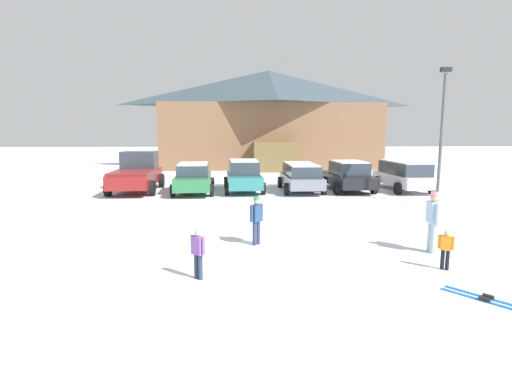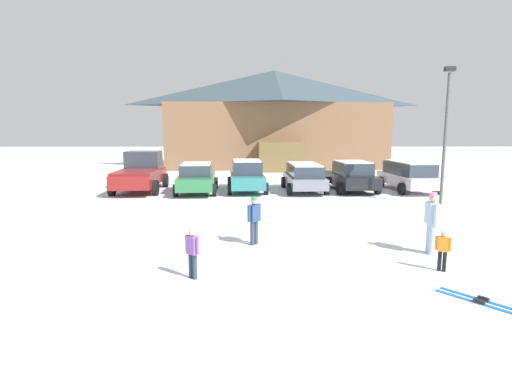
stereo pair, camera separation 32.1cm
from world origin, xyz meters
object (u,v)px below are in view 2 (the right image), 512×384
at_px(parked_black_sedan, 352,176).
at_px(skier_teen_in_navy_coat, 254,218).
at_px(skier_adult_in_blue_parka, 432,219).
at_px(pair_of_skis, 479,301).
at_px(parked_teal_hatchback, 247,175).
at_px(skier_child_in_orange_jacket, 443,248).
at_px(parked_grey_wagon, 304,176).
at_px(parked_green_coupe, 197,177).
at_px(lamp_post, 446,129).
at_px(skier_child_in_purple_jacket, 192,250).
at_px(pickup_truck, 141,173).
at_px(parked_white_suv, 408,175).
at_px(ski_lodge, 274,118).

distance_m(parked_black_sedan, skier_teen_in_navy_coat, 11.83).
height_order(skier_adult_in_blue_parka, pair_of_skis, skier_adult_in_blue_parka).
relative_size(parked_teal_hatchback, skier_child_in_orange_jacket, 4.71).
bearing_deg(parked_grey_wagon, skier_adult_in_blue_parka, -80.48).
height_order(parked_black_sedan, skier_child_in_orange_jacket, parked_black_sedan).
relative_size(parked_green_coupe, parked_black_sedan, 1.08).
bearing_deg(skier_child_in_orange_jacket, parked_black_sedan, 85.34).
bearing_deg(skier_teen_in_navy_coat, parked_black_sedan, 62.56).
xyz_separation_m(parked_green_coupe, lamp_post, (11.48, -3.75, 2.55)).
bearing_deg(pair_of_skis, skier_adult_in_blue_parka, 82.58).
bearing_deg(parked_grey_wagon, skier_child_in_purple_jacket, -107.80).
bearing_deg(lamp_post, skier_child_in_orange_jacket, -115.21).
height_order(parked_grey_wagon, skier_teen_in_navy_coat, parked_grey_wagon).
relative_size(parked_grey_wagon, lamp_post, 0.77).
height_order(parked_green_coupe, skier_teen_in_navy_coat, parked_green_coupe).
bearing_deg(pickup_truck, parked_green_coupe, -13.10).
distance_m(parked_black_sedan, parked_white_suv, 3.13).
relative_size(ski_lodge, pair_of_skis, 14.48).
relative_size(pickup_truck, lamp_post, 0.88).
distance_m(parked_white_suv, skier_teen_in_navy_coat, 13.58).
relative_size(pickup_truck, skier_child_in_orange_jacket, 5.38).
distance_m(parked_green_coupe, parked_black_sedan, 8.47).
distance_m(pickup_truck, lamp_post, 15.53).
relative_size(parked_green_coupe, skier_child_in_purple_jacket, 4.14).
bearing_deg(parked_teal_hatchback, skier_teen_in_navy_coat, -88.23).
relative_size(parked_teal_hatchback, parked_white_suv, 0.98).
bearing_deg(parked_green_coupe, parked_grey_wagon, 3.25).
distance_m(skier_teen_in_navy_coat, pair_of_skis, 5.95).
distance_m(parked_grey_wagon, pair_of_skis, 14.55).
relative_size(parked_green_coupe, skier_adult_in_blue_parka, 2.89).
distance_m(parked_green_coupe, skier_teen_in_navy_coat, 10.54).
relative_size(parked_green_coupe, parked_teal_hatchback, 1.03).
distance_m(parked_black_sedan, lamp_post, 5.72).
bearing_deg(skier_child_in_orange_jacket, skier_adult_in_blue_parka, 76.72).
height_order(ski_lodge, parked_white_suv, ski_lodge).
bearing_deg(pair_of_skis, skier_child_in_orange_jacket, 87.36).
xyz_separation_m(skier_adult_in_blue_parka, skier_child_in_orange_jacket, (-0.32, -1.37, -0.38)).
bearing_deg(pair_of_skis, lamp_post, 68.18).
height_order(parked_green_coupe, pickup_truck, pickup_truck).
bearing_deg(skier_teen_in_navy_coat, ski_lodge, 85.56).
height_order(skier_child_in_orange_jacket, lamp_post, lamp_post).
xyz_separation_m(parked_green_coupe, parked_black_sedan, (8.46, 0.39, 0.02)).
bearing_deg(parked_green_coupe, skier_adult_in_blue_parka, -54.96).
relative_size(parked_black_sedan, skier_child_in_orange_jacket, 4.50).
height_order(pickup_truck, lamp_post, lamp_post).
xyz_separation_m(skier_teen_in_navy_coat, pair_of_skis, (4.33, -4.01, -0.77)).
bearing_deg(parked_teal_hatchback, skier_child_in_purple_jacket, -94.60).
bearing_deg(pair_of_skis, parked_teal_hatchback, 107.71).
bearing_deg(parked_grey_wagon, skier_child_in_orange_jacket, -82.91).
height_order(pickup_truck, skier_child_in_orange_jacket, pickup_truck).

